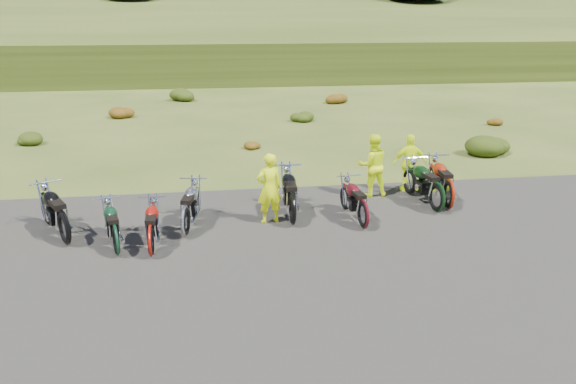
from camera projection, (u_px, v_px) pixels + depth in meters
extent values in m
plane|color=#364617|center=(300.00, 240.00, 13.05)|extent=(300.00, 300.00, 0.00)
cube|color=black|center=(316.00, 279.00, 11.16)|extent=(20.00, 12.00, 0.04)
cube|color=#334216|center=(213.00, 37.00, 116.61)|extent=(300.00, 90.00, 9.17)
cylinder|color=black|center=(132.00, 5.00, 57.13)|extent=(0.70, 0.70, 2.20)
cylinder|color=black|center=(417.00, 7.00, 60.40)|extent=(0.70, 0.70, 2.20)
ellipsoid|color=#23370D|center=(28.00, 137.00, 22.33)|extent=(1.03, 1.03, 0.61)
ellipsoid|color=#71310E|center=(121.00, 111.00, 27.70)|extent=(1.30, 1.30, 0.77)
ellipsoid|color=#23370D|center=(183.00, 93.00, 33.07)|extent=(1.56, 1.56, 0.92)
ellipsoid|color=#71310E|center=(250.00, 143.00, 21.58)|extent=(0.77, 0.77, 0.45)
ellipsoid|color=#23370D|center=(301.00, 115.00, 26.95)|extent=(1.03, 1.03, 0.61)
ellipsoid|color=#71310E|center=(335.00, 97.00, 32.32)|extent=(1.30, 1.30, 0.77)
ellipsoid|color=#23370D|center=(489.00, 142.00, 20.74)|extent=(1.56, 1.56, 0.92)
ellipsoid|color=#71310E|center=(492.00, 120.00, 26.20)|extent=(0.77, 0.77, 0.45)
imported|color=#DAF30C|center=(269.00, 189.00, 13.81)|extent=(0.74, 0.58, 1.77)
imported|color=#DAF30C|center=(372.00, 166.00, 15.87)|extent=(0.87, 0.68, 1.79)
imported|color=#DAF30C|center=(410.00, 164.00, 16.28)|extent=(1.01, 0.46, 1.69)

